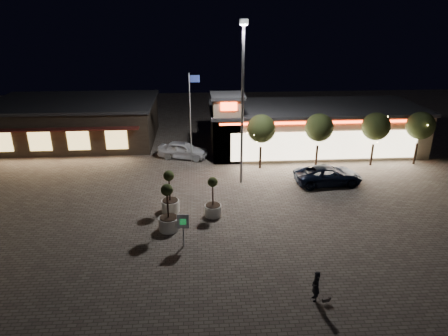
{
  "coord_description": "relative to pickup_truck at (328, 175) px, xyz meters",
  "views": [
    {
      "loc": [
        -1.41,
        -21.31,
        13.07
      ],
      "look_at": [
        0.48,
        6.0,
        2.08
      ],
      "focal_mm": 32.0,
      "sensor_mm": 36.0,
      "label": 1
    }
  ],
  "objects": [
    {
      "name": "pedestrian",
      "position": [
        -4.88,
        -13.4,
        0.05
      ],
      "size": [
        0.4,
        0.59,
        1.58
      ],
      "primitive_type": "imported",
      "rotation": [
        0.0,
        0.0,
        -1.54
      ],
      "color": "black",
      "rests_on": "ground"
    },
    {
      "name": "restaurant_building",
      "position": [
        -22.89,
        12.74,
        1.42
      ],
      "size": [
        16.4,
        11.0,
        4.3
      ],
      "color": "#382D23",
      "rests_on": "ground"
    },
    {
      "name": "string_tree_b",
      "position": [
        0.11,
        3.76,
        2.82
      ],
      "size": [
        2.42,
        2.42,
        4.79
      ],
      "color": "#332319",
      "rests_on": "ground"
    },
    {
      "name": "string_tree_a",
      "position": [
        -4.89,
        3.76,
        2.82
      ],
      "size": [
        2.42,
        2.42,
        4.79
      ],
      "color": "#332319",
      "rests_on": "ground"
    },
    {
      "name": "retail_building",
      "position": [
        0.62,
        8.58,
        1.47
      ],
      "size": [
        20.4,
        8.4,
        6.1
      ],
      "color": "tan",
      "rests_on": "ground"
    },
    {
      "name": "valet_sign",
      "position": [
        -11.27,
        -8.23,
        0.7
      ],
      "size": [
        0.68,
        0.1,
        2.07
      ],
      "color": "gray",
      "rests_on": "ground"
    },
    {
      "name": "dog",
      "position": [
        -4.37,
        -13.7,
        -0.5
      ],
      "size": [
        0.45,
        0.2,
        0.24
      ],
      "color": "#59514C",
      "rests_on": "ground"
    },
    {
      "name": "ground",
      "position": [
        -8.89,
        -7.24,
        -0.74
      ],
      "size": [
        90.0,
        90.0,
        0.0
      ],
      "primitive_type": "plane",
      "color": "#6E6359",
      "rests_on": "ground"
    },
    {
      "name": "planter_right",
      "position": [
        -9.39,
        -4.65,
        0.13
      ],
      "size": [
        1.15,
        1.15,
        2.82
      ],
      "color": "silver",
      "rests_on": "ground"
    },
    {
      "name": "planter_mid",
      "position": [
        -12.25,
        -6.32,
        0.23
      ],
      "size": [
        1.28,
        1.28,
        3.16
      ],
      "color": "silver",
      "rests_on": "ground"
    },
    {
      "name": "pickup_truck",
      "position": [
        0.0,
        0.0,
        0.0
      ],
      "size": [
        5.52,
        2.85,
        1.49
      ],
      "primitive_type": "imported",
      "rotation": [
        0.0,
        0.0,
        1.64
      ],
      "color": "black",
      "rests_on": "ground"
    },
    {
      "name": "string_tree_d",
      "position": [
        9.11,
        3.76,
        2.82
      ],
      "size": [
        2.42,
        2.42,
        4.79
      ],
      "color": "#332319",
      "rests_on": "ground"
    },
    {
      "name": "string_tree_c",
      "position": [
        5.11,
        3.76,
        2.82
      ],
      "size": [
        2.42,
        2.42,
        4.79
      ],
      "color": "#332319",
      "rests_on": "ground"
    },
    {
      "name": "floodlight_pole",
      "position": [
        -6.89,
        0.76,
        6.27
      ],
      "size": [
        0.6,
        0.4,
        12.38
      ],
      "color": "gray",
      "rests_on": "ground"
    },
    {
      "name": "planter_left",
      "position": [
        -12.29,
        -3.85,
        0.19
      ],
      "size": [
        1.23,
        1.23,
        3.04
      ],
      "color": "silver",
      "rests_on": "ground"
    },
    {
      "name": "flagpole",
      "position": [
        -10.79,
        5.76,
        4.0
      ],
      "size": [
        0.95,
        0.1,
        8.0
      ],
      "color": "white",
      "rests_on": "ground"
    },
    {
      "name": "white_sedan",
      "position": [
        -11.69,
        6.76,
        0.05
      ],
      "size": [
        4.98,
        3.08,
        1.58
      ],
      "primitive_type": "imported",
      "rotation": [
        0.0,
        0.0,
        1.29
      ],
      "color": "white",
      "rests_on": "ground"
    }
  ]
}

